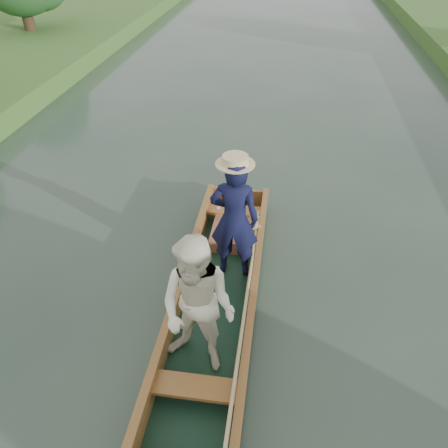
# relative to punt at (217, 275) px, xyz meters

# --- Properties ---
(ground) EXTENTS (120.00, 120.00, 0.00)m
(ground) POSITION_rel_punt_xyz_m (-0.02, 0.24, -0.73)
(ground) COLOR #283D30
(ground) RESTS_ON ground
(punt) EXTENTS (1.15, 5.21, 2.02)m
(punt) POSITION_rel_punt_xyz_m (0.00, 0.00, 0.00)
(punt) COLOR black
(punt) RESTS_ON ground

